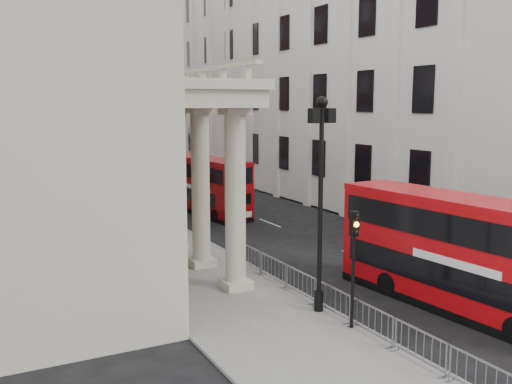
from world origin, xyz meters
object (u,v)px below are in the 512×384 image
object	(u,v)px
monument_column	(73,59)
pedestrian_a	(160,233)
pedestrian_c	(135,213)
lamp_post_north	(116,141)
pedestrian_b	(119,221)
lamp_post_south	(321,190)
traffic_light	(354,248)
lamp_post_mid	(178,156)
bus_near	(455,250)
bus_far	(206,184)

from	to	relation	value
monument_column	pedestrian_a	world-z (taller)	monument_column
monument_column	pedestrian_c	world-z (taller)	monument_column
lamp_post_north	pedestrian_b	bearing A→B (deg)	-103.55
lamp_post_south	traffic_light	size ratio (longest dim) A/B	1.93
traffic_light	pedestrian_b	distance (m)	19.14
traffic_light	pedestrian_b	bearing A→B (deg)	101.54
lamp_post_mid	bus_near	world-z (taller)	lamp_post_mid
lamp_post_mid	lamp_post_north	size ratio (longest dim) A/B	1.00
bus_near	pedestrian_a	bearing A→B (deg)	113.53
lamp_post_north	lamp_post_south	bearing A→B (deg)	-90.00
traffic_light	pedestrian_a	world-z (taller)	traffic_light
monument_column	lamp_post_south	bearing A→B (deg)	-94.29
lamp_post_north	pedestrian_a	world-z (taller)	lamp_post_north
pedestrian_a	pedestrian_c	size ratio (longest dim) A/B	1.03
lamp_post_mid	monument_column	bearing A→B (deg)	84.76
monument_column	bus_far	xyz separation A→B (m)	(-2.51, -66.57, -13.78)
monument_column	bus_near	world-z (taller)	monument_column
monument_column	lamp_post_north	xyz separation A→B (m)	(-6.60, -56.00, -11.07)
lamp_post_mid	pedestrian_b	world-z (taller)	lamp_post_mid
lamp_post_south	pedestrian_b	size ratio (longest dim) A/B	4.77
traffic_light	bus_far	xyz separation A→B (m)	(3.99, 23.45, -0.91)
monument_column	lamp_post_mid	size ratio (longest dim) A/B	6.51
lamp_post_mid	bus_far	distance (m)	7.32
lamp_post_mid	pedestrian_c	bearing A→B (deg)	125.92
lamp_post_mid	lamp_post_south	bearing A→B (deg)	-90.00
bus_near	pedestrian_c	distance (m)	22.01
monument_column	lamp_post_south	size ratio (longest dim) A/B	6.51
bus_near	pedestrian_c	xyz separation A→B (m)	(-7.28, 20.72, -1.42)
pedestrian_c	traffic_light	bearing A→B (deg)	-79.30
monument_column	pedestrian_c	distance (m)	71.29
traffic_light	pedestrian_c	distance (m)	21.09
bus_far	pedestrian_b	xyz separation A→B (m)	(-7.79, -4.81, -1.21)
lamp_post_north	pedestrian_b	xyz separation A→B (m)	(-3.71, -15.38, -3.92)
bus_far	pedestrian_c	bearing A→B (deg)	-163.12
pedestrian_a	traffic_light	bearing A→B (deg)	-94.42
pedestrian_c	lamp_post_mid	bearing A→B (deg)	-49.31
pedestrian_b	pedestrian_c	xyz separation A→B (m)	(1.64, 2.23, -0.03)
lamp_post_south	pedestrian_b	distance (m)	17.48
lamp_post_south	pedestrian_c	distance (m)	19.37
bus_far	pedestrian_a	bearing A→B (deg)	-131.66
monument_column	pedestrian_b	distance (m)	73.66
traffic_light	monument_column	bearing A→B (deg)	85.87
bus_near	pedestrian_c	bearing A→B (deg)	104.53
pedestrian_a	pedestrian_b	bearing A→B (deg)	91.71
lamp_post_mid	pedestrian_b	size ratio (longest dim) A/B	4.77
lamp_post_north	pedestrian_c	distance (m)	13.88
bus_far	pedestrian_a	world-z (taller)	bus_far
lamp_post_north	pedestrian_a	distance (m)	20.19
lamp_post_mid	pedestrian_c	xyz separation A→B (m)	(-2.07, 2.85, -3.95)
traffic_light	bus_near	xyz separation A→B (m)	(5.11, 0.15, -0.73)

